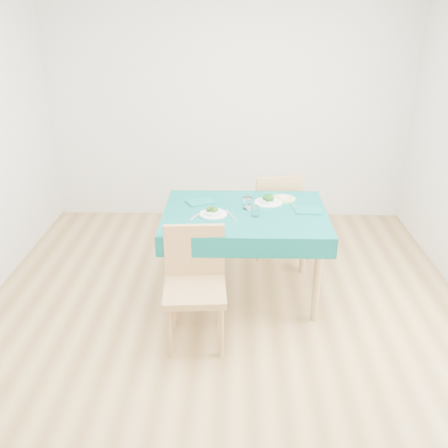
{
  "coord_description": "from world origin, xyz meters",
  "views": [
    {
      "loc": [
        0.08,
        -3.27,
        2.28
      ],
      "look_at": [
        0.0,
        0.0,
        0.85
      ],
      "focal_mm": 40.0,
      "sensor_mm": 36.0,
      "label": 1
    }
  ],
  "objects_px": {
    "bowl_near": "(213,211)",
    "chair_near": "(194,276)",
    "chair_far": "(272,198)",
    "bowl_far": "(268,199)",
    "table": "(244,254)",
    "side_plate": "(283,199)"
  },
  "relations": [
    {
      "from": "table",
      "to": "side_plate",
      "type": "distance_m",
      "value": 0.59
    },
    {
      "from": "side_plate",
      "to": "chair_far",
      "type": "bearing_deg",
      "value": 96.12
    },
    {
      "from": "chair_near",
      "to": "bowl_far",
      "type": "relative_size",
      "value": 4.64
    },
    {
      "from": "table",
      "to": "chair_far",
      "type": "distance_m",
      "value": 0.89
    },
    {
      "from": "table",
      "to": "bowl_far",
      "type": "xyz_separation_m",
      "value": [
        0.2,
        0.2,
        0.42
      ]
    },
    {
      "from": "table",
      "to": "bowl_near",
      "type": "bearing_deg",
      "value": -164.67
    },
    {
      "from": "chair_near",
      "to": "bowl_near",
      "type": "xyz_separation_m",
      "value": [
        0.11,
        0.61,
        0.24
      ]
    },
    {
      "from": "table",
      "to": "chair_near",
      "type": "xyz_separation_m",
      "value": [
        -0.36,
        -0.68,
        0.17
      ]
    },
    {
      "from": "chair_far",
      "to": "bowl_far",
      "type": "bearing_deg",
      "value": 68.67
    },
    {
      "from": "bowl_near",
      "to": "chair_near",
      "type": "bearing_deg",
      "value": -100.04
    },
    {
      "from": "chair_far",
      "to": "chair_near",
      "type": "bearing_deg",
      "value": 52.79
    },
    {
      "from": "chair_near",
      "to": "bowl_far",
      "type": "distance_m",
      "value": 1.07
    },
    {
      "from": "table",
      "to": "side_plate",
      "type": "relative_size",
      "value": 6.21
    },
    {
      "from": "bowl_near",
      "to": "bowl_far",
      "type": "height_order",
      "value": "bowl_far"
    },
    {
      "from": "table",
      "to": "side_plate",
      "type": "bearing_deg",
      "value": 41.72
    },
    {
      "from": "bowl_far",
      "to": "side_plate",
      "type": "bearing_deg",
      "value": 36.14
    },
    {
      "from": "table",
      "to": "bowl_near",
      "type": "height_order",
      "value": "bowl_near"
    },
    {
      "from": "chair_near",
      "to": "bowl_near",
      "type": "bearing_deg",
      "value": 76.27
    },
    {
      "from": "chair_near",
      "to": "bowl_near",
      "type": "distance_m",
      "value": 0.67
    },
    {
      "from": "chair_near",
      "to": "bowl_far",
      "type": "height_order",
      "value": "chair_near"
    },
    {
      "from": "chair_near",
      "to": "chair_far",
      "type": "xyz_separation_m",
      "value": [
        0.64,
        1.51,
        0.01
      ]
    },
    {
      "from": "table",
      "to": "chair_near",
      "type": "relative_size",
      "value": 1.19
    }
  ]
}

